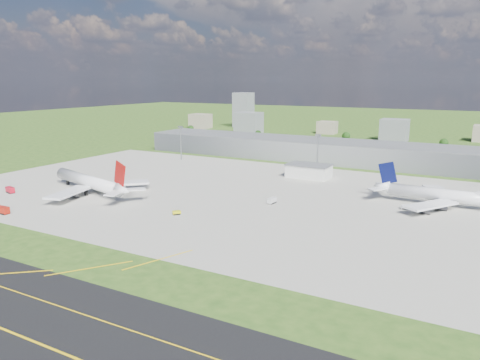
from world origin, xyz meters
The scene contains 22 objects.
ground centered at (0.00, 150.00, 0.00)m, with size 1400.00×1400.00×0.00m, color #2A4C17.
apron centered at (10.00, 40.00, 0.04)m, with size 360.00×190.00×0.08m, color #9B988D.
terminal centered at (0.00, 165.00, 7.50)m, with size 300.00×42.00×15.00m, color gray.
ops_building centered at (10.00, 100.00, 4.00)m, with size 26.00×16.00×8.00m, color silver.
mast_west centered at (-100.00, 115.00, 17.71)m, with size 3.50×2.00×25.90m.
mast_center centered at (10.00, 115.00, 17.71)m, with size 3.50×2.00×25.90m.
airliner_red_twin centered at (-78.71, 3.45, 5.71)m, with size 76.82×58.70×21.45m.
airliner_blue_quad centered at (97.69, 67.23, 5.53)m, with size 76.16×59.79×19.91m.
fire_truck centered at (-83.85, -45.89, 1.70)m, with size 7.68×3.11×3.40m.
crash_tender centered at (-117.08, -18.43, 1.62)m, with size 6.67×4.05×3.25m.
tug_yellow centered at (-12.60, -8.03, 0.95)m, with size 3.99×4.16×1.82m.
van_white_near centered at (16.95, 31.23, 1.44)m, with size 3.05×5.92×2.87m.
van_white_far centered at (77.19, 52.43, 1.10)m, with size 4.45×3.14×2.15m.
bldg_far_w centered at (-220.00, 320.00, 9.00)m, with size 24.00×20.00×18.00m, color gray.
bldg_w centered at (-140.00, 300.00, 12.00)m, with size 28.00×22.00×24.00m, color slate.
bldg_cw centered at (-60.00, 340.00, 7.00)m, with size 20.00×18.00×14.00m, color gray.
bldg_c centered at (20.00, 310.00, 11.00)m, with size 26.00×20.00×22.00m, color slate.
bldg_tall_w centered at (-180.00, 360.00, 22.00)m, with size 22.00×20.00×44.00m, color slate.
tree_far_w centered at (-200.00, 270.00, 5.18)m, with size 7.20×7.20×8.80m.
tree_w centered at (-110.00, 265.00, 4.86)m, with size 6.75×6.75×8.25m.
tree_c centered at (-20.00, 280.00, 5.84)m, with size 8.10×8.10×9.90m.
tree_e centered at (70.00, 275.00, 5.51)m, with size 7.65×7.65×9.35m.
Camera 1 is at (113.02, -173.39, 60.69)m, focal length 35.00 mm.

